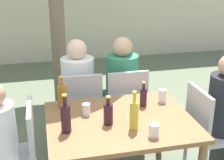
{
  "coord_description": "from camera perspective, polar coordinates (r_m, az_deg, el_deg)",
  "views": [
    {
      "loc": [
        -0.61,
        -2.32,
        1.99
      ],
      "look_at": [
        0.0,
        0.3,
        0.98
      ],
      "focal_mm": 50.0,
      "sensor_mm": 36.0,
      "label": 1
    }
  ],
  "objects": [
    {
      "name": "dining_table_front",
      "position": [
        2.75,
        1.43,
        -8.62
      ],
      "size": [
        1.25,
        0.99,
        0.73
      ],
      "color": "brown",
      "rests_on": "ground_plane"
    },
    {
      "name": "patio_chair_0",
      "position": [
        2.75,
        -16.59,
        -12.33
      ],
      "size": [
        0.44,
        0.44,
        0.93
      ],
      "rotation": [
        0.0,
        0.0,
        -1.57
      ],
      "color": "#B2B2B7",
      "rests_on": "ground_plane"
    },
    {
      "name": "patio_chair_1",
      "position": [
        3.11,
        17.09,
        -8.32
      ],
      "size": [
        0.44,
        0.44,
        0.93
      ],
      "rotation": [
        0.0,
        0.0,
        1.57
      ],
      "color": "#B2B2B7",
      "rests_on": "ground_plane"
    },
    {
      "name": "patio_chair_2",
      "position": [
        3.4,
        -5.78,
        -4.85
      ],
      "size": [
        0.44,
        0.44,
        0.93
      ],
      "rotation": [
        0.0,
        0.0,
        3.14
      ],
      "color": "#B2B2B7",
      "rests_on": "ground_plane"
    },
    {
      "name": "patio_chair_3",
      "position": [
        3.49,
        2.41,
        -4.06
      ],
      "size": [
        0.44,
        0.44,
        0.93
      ],
      "rotation": [
        0.0,
        0.0,
        3.14
      ],
      "color": "#B2B2B7",
      "rests_on": "ground_plane"
    },
    {
      "name": "person_seated_2",
      "position": [
        3.6,
        -6.29,
        -2.86
      ],
      "size": [
        0.36,
        0.58,
        1.24
      ],
      "rotation": [
        0.0,
        0.0,
        3.14
      ],
      "color": "#383842",
      "rests_on": "ground_plane"
    },
    {
      "name": "person_seated_3",
      "position": [
        3.68,
        1.46,
        -2.16
      ],
      "size": [
        0.36,
        0.58,
        1.24
      ],
      "rotation": [
        0.0,
        0.0,
        3.14
      ],
      "color": "#383842",
      "rests_on": "ground_plane"
    },
    {
      "name": "wine_bottle_0",
      "position": [
        2.59,
        -0.69,
        -6.13
      ],
      "size": [
        0.08,
        0.08,
        0.25
      ],
      "color": "#331923",
      "rests_on": "dining_table_front"
    },
    {
      "name": "wine_bottle_1",
      "position": [
        2.49,
        -8.45,
        -6.82
      ],
      "size": [
        0.08,
        0.08,
        0.32
      ],
      "color": "#331923",
      "rests_on": "dining_table_front"
    },
    {
      "name": "wine_bottle_2",
      "position": [
        2.93,
        5.75,
        -3.05
      ],
      "size": [
        0.07,
        0.07,
        0.24
      ],
      "color": "#331923",
      "rests_on": "dining_table_front"
    },
    {
      "name": "oil_cruet_3",
      "position": [
        2.51,
        4.04,
        -6.34
      ],
      "size": [
        0.07,
        0.07,
        0.33
      ],
      "color": "gold",
      "rests_on": "dining_table_front"
    },
    {
      "name": "amber_bottle_4",
      "position": [
        2.91,
        -9.12,
        -2.77
      ],
      "size": [
        0.08,
        0.08,
        0.31
      ],
      "color": "#9E661E",
      "rests_on": "dining_table_front"
    },
    {
      "name": "drinking_glass_0",
      "position": [
        3.04,
        9.18,
        -2.88
      ],
      "size": [
        0.07,
        0.07,
        0.13
      ],
      "color": "white",
      "rests_on": "dining_table_front"
    },
    {
      "name": "drinking_glass_1",
      "position": [
        2.77,
        -4.73,
        -5.4
      ],
      "size": [
        0.07,
        0.07,
        0.11
      ],
      "color": "silver",
      "rests_on": "dining_table_front"
    },
    {
      "name": "drinking_glass_2",
      "position": [
        2.45,
        7.67,
        -9.13
      ],
      "size": [
        0.08,
        0.08,
        0.11
      ],
      "color": "silver",
      "rests_on": "dining_table_front"
    }
  ]
}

